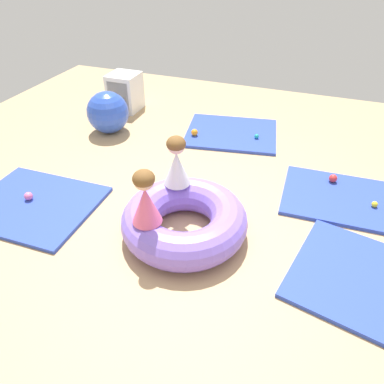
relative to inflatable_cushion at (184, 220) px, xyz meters
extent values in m
plane|color=tan|center=(-0.01, 0.11, -0.17)|extent=(8.00, 8.00, 0.00)
cube|color=#2D47B7|center=(-0.14, 2.15, -0.15)|extent=(1.38, 1.21, 0.04)
cube|color=#2D47B7|center=(-1.62, -0.15, -0.15)|extent=(1.28, 1.06, 0.04)
cube|color=#2D47B7|center=(1.42, 1.08, -0.15)|extent=(1.36, 0.96, 0.04)
torus|color=#8466E0|center=(0.00, 0.00, 0.00)|extent=(1.16, 1.16, 0.34)
cone|color=white|center=(-0.20, 0.31, 0.34)|extent=(0.36, 0.36, 0.33)
sphere|color=beige|center=(-0.20, 0.31, 0.58)|extent=(0.17, 0.17, 0.17)
ellipsoid|color=brown|center=(-0.20, 0.31, 0.60)|extent=(0.18, 0.18, 0.14)
cone|color=#E5608E|center=(-0.21, -0.30, 0.34)|extent=(0.36, 0.36, 0.33)
sphere|color=#DBAD89|center=(-0.21, -0.30, 0.58)|extent=(0.17, 0.17, 0.17)
ellipsoid|color=brown|center=(-0.21, -0.30, 0.60)|extent=(0.18, 0.18, 0.14)
sphere|color=orange|center=(-0.58, 1.86, -0.08)|extent=(0.09, 0.09, 0.09)
sphere|color=red|center=(1.25, 1.34, -0.08)|extent=(0.09, 0.09, 0.09)
sphere|color=teal|center=(0.23, 2.07, -0.10)|extent=(0.06, 0.06, 0.06)
sphere|color=pink|center=(-1.70, -0.11, -0.09)|extent=(0.09, 0.09, 0.09)
sphere|color=yellow|center=(1.67, 1.01, -0.10)|extent=(0.06, 0.06, 0.06)
sphere|color=blue|center=(-1.77, 1.64, 0.12)|extent=(0.57, 0.57, 0.57)
cube|color=white|center=(-1.94, 2.42, 0.11)|extent=(0.44, 0.44, 0.56)
cube|color=#2D2D33|center=(-1.94, 2.30, 0.11)|extent=(0.34, 0.20, 0.44)
camera|label=1|loc=(0.97, -2.39, 2.18)|focal=34.34mm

